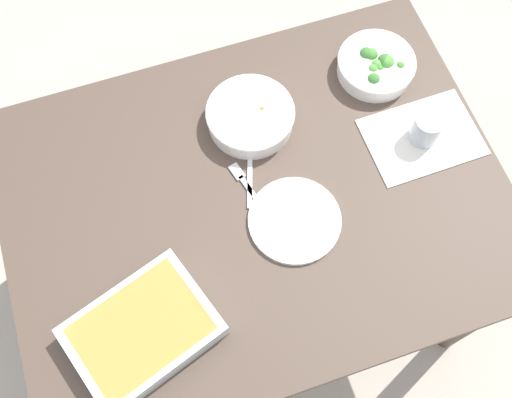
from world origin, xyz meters
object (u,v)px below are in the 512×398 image
Objects in this scene: drink_cup at (426,130)px; spoon_by_stew at (250,166)px; baking_dish at (142,331)px; side_plate at (295,220)px; spoon_by_broccoli at (359,65)px; fork_on_table at (249,188)px; broccoli_bowl at (376,65)px; stew_bowl at (250,116)px.

drink_cup reaches higher than spoon_by_stew.
baking_dish reaches higher than side_plate.
baking_dish is 2.57× the size of spoon_by_broccoli.
spoon_by_broccoli is at bearing -147.85° from fork_on_table.
broccoli_bowl is 0.22m from drink_cup.
baking_dish is (0.39, 0.43, 0.00)m from stew_bowl.
baking_dish is at bearing 42.11° from spoon_by_stew.
stew_bowl reaches higher than fork_on_table.
spoon_by_stew is 0.41m from spoon_by_broccoli.
broccoli_bowl is 0.57× the size of baking_dish.
baking_dish reaches higher than stew_bowl.
broccoli_bowl reaches higher than fork_on_table.
stew_bowl is 1.01× the size of side_plate.
baking_dish is (0.75, 0.47, 0.00)m from broccoli_bowl.
broccoli_bowl is 0.47m from fork_on_table.
broccoli_bowl is at bearing -147.63° from baking_dish.
stew_bowl is 0.19m from fork_on_table.
stew_bowl is 0.36m from broccoli_bowl.
broccoli_bowl is at bearing -136.30° from side_plate.
stew_bowl is 0.58m from baking_dish.
stew_bowl is 0.33m from spoon_by_broccoli.
drink_cup reaches higher than broccoli_bowl.
drink_cup is at bearing -164.04° from side_plate.
side_plate is 0.18m from spoon_by_stew.
side_plate is 1.60× the size of spoon_by_broccoli.
baking_dish is 2.06× the size of spoon_by_stew.
spoon_by_broccoli is at bearing -152.75° from spoon_by_stew.
broccoli_bowl reaches higher than side_plate.
spoon_by_broccoli is 0.46m from fork_on_table.
drink_cup reaches higher than stew_bowl.
drink_cup is (-0.39, 0.18, 0.01)m from stew_bowl.
spoon_by_broccoli is at bearing -144.83° from baking_dish.
spoon_by_broccoli is at bearing -74.91° from drink_cup.
drink_cup is 0.62× the size of spoon_by_broccoli.
broccoli_bowl reaches higher than spoon_by_stew.
stew_bowl is at bearing -131.99° from baking_dish.
baking_dish is 0.87m from spoon_by_broccoli.
side_plate is at bearing 48.96° from spoon_by_broccoli.
side_plate reaches higher than spoon_by_stew.
spoon_by_stew is at bearing 70.96° from stew_bowl.
broccoli_bowl is at bearing 134.93° from spoon_by_broccoli.
broccoli_bowl reaches higher than spoon_by_broccoli.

